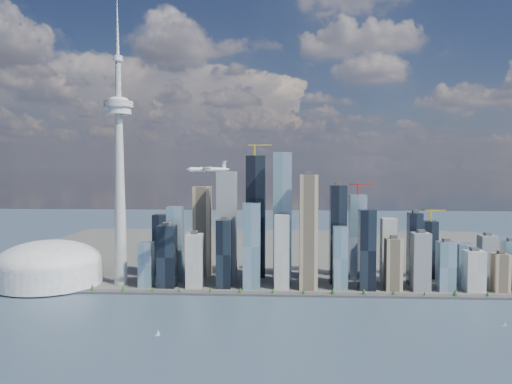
# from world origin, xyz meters

# --- Properties ---
(ground) EXTENTS (4000.00, 4000.00, 0.00)m
(ground) POSITION_xyz_m (0.00, 0.00, 0.00)
(ground) COLOR #2E3C51
(ground) RESTS_ON ground
(seawall) EXTENTS (1100.00, 22.00, 4.00)m
(seawall) POSITION_xyz_m (0.00, 250.00, 2.00)
(seawall) COLOR #383838
(seawall) RESTS_ON ground
(land) EXTENTS (1400.00, 900.00, 3.00)m
(land) POSITION_xyz_m (0.00, 700.00, 1.50)
(land) COLOR #4C4C47
(land) RESTS_ON ground
(shoreline_trees) EXTENTS (960.53, 7.20, 8.80)m
(shoreline_trees) POSITION_xyz_m (0.00, 250.00, 8.78)
(shoreline_trees) COLOR #3F2D1E
(shoreline_trees) RESTS_ON seawall
(skyscraper_cluster) EXTENTS (736.00, 142.00, 280.33)m
(skyscraper_cluster) POSITION_xyz_m (59.61, 336.81, 87.47)
(skyscraper_cluster) COLOR black
(skyscraper_cluster) RESTS_ON land
(needle_tower) EXTENTS (56.00, 56.00, 550.50)m
(needle_tower) POSITION_xyz_m (-300.00, 310.00, 235.84)
(needle_tower) COLOR #A7A6A1
(needle_tower) RESTS_ON land
(dome_stadium) EXTENTS (200.00, 200.00, 86.00)m
(dome_stadium) POSITION_xyz_m (-440.00, 300.00, 39.44)
(dome_stadium) COLOR #BABABA
(dome_stadium) RESTS_ON land
(airplane) EXTENTS (72.86, 65.20, 18.30)m
(airplane) POSITION_xyz_m (-108.30, 198.40, 230.73)
(airplane) COLOR silver
(airplane) RESTS_ON ground
(sailboat_west) EXTENTS (7.17, 3.05, 9.90)m
(sailboat_west) POSITION_xyz_m (-152.66, 23.58, 3.18)
(sailboat_west) COLOR silver
(sailboat_west) RESTS_ON ground
(sailboat_east) EXTENTS (5.81, 2.86, 8.08)m
(sailboat_east) POSITION_xyz_m (347.43, 93.55, 2.59)
(sailboat_east) COLOR silver
(sailboat_east) RESTS_ON ground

